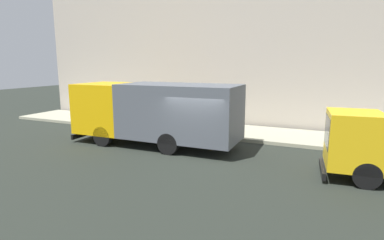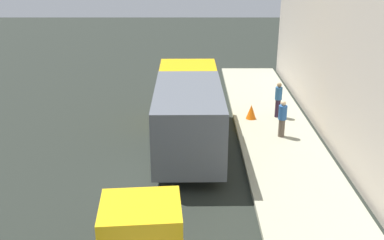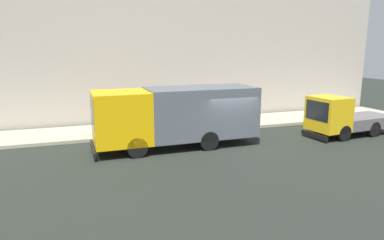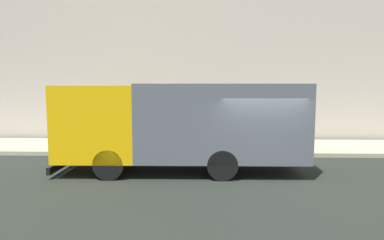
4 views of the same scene
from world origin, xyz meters
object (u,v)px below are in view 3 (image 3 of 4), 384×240
(pedestrian_standing, at_px, (105,113))
(small_flatbed_truck, at_px, (342,118))
(pedestrian_walking, at_px, (147,113))
(large_utility_truck, at_px, (176,114))
(traffic_cone_orange, at_px, (112,127))

(pedestrian_standing, bearing_deg, small_flatbed_truck, 130.81)
(pedestrian_walking, bearing_deg, pedestrian_standing, -6.91)
(large_utility_truck, distance_m, small_flatbed_truck, 9.43)
(pedestrian_walking, relative_size, pedestrian_standing, 0.95)
(large_utility_truck, xyz_separation_m, pedestrian_standing, (4.34, 3.09, -0.56))
(small_flatbed_truck, distance_m, pedestrian_standing, 13.54)
(pedestrian_walking, distance_m, pedestrian_standing, 2.43)
(pedestrian_walking, height_order, pedestrian_standing, pedestrian_standing)
(pedestrian_standing, bearing_deg, large_utility_truck, 99.46)
(traffic_cone_orange, bearing_deg, large_utility_truck, -136.69)
(large_utility_truck, distance_m, traffic_cone_orange, 4.31)
(large_utility_truck, relative_size, pedestrian_standing, 4.66)
(small_flatbed_truck, bearing_deg, traffic_cone_orange, 66.94)
(traffic_cone_orange, bearing_deg, small_flatbed_truck, -108.19)
(small_flatbed_truck, xyz_separation_m, pedestrian_walking, (5.07, 10.03, -0.01))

